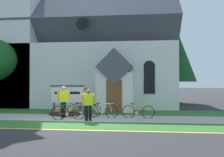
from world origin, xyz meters
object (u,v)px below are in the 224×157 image
Objects in this scene: bicycle_black at (69,112)px; roadside_conifer at (175,53)px; cyclist_in_yellow_jersey at (63,99)px; bicycle_white at (138,111)px; bicycle_green at (83,111)px; church_sign at (67,95)px; bicycle_silver at (103,111)px; cyclist_in_blue_jersey at (88,103)px; cyclist_in_red_jersey at (86,100)px.

bicycle_black is 13.18m from roadside_conifer.
cyclist_in_yellow_jersey is (-0.48, 0.65, 0.65)m from bicycle_black.
bicycle_white is (3.59, 0.93, -0.02)m from bicycle_black.
church_sign is at bearing 130.88° from bicycle_green.
church_sign reaches higher than cyclist_in_yellow_jersey.
bicycle_silver reaches higher than bicycle_white.
church_sign is at bearing 125.49° from cyclist_in_blue_jersey.
roadside_conifer is (6.35, 8.89, 3.73)m from cyclist_in_red_jersey.
bicycle_white is (4.37, -1.44, -0.80)m from church_sign.
bicycle_white is at bearing 14.54° from bicycle_black.
church_sign is 1.75m from cyclist_in_yellow_jersey.
bicycle_green is at bearing -178.25° from bicycle_white.
bicycle_black is 1.04m from cyclist_in_yellow_jersey.
roadside_conifer reaches higher than bicycle_white.
church_sign reaches higher than bicycle_silver.
church_sign is 1.65m from cyclist_in_red_jersey.
cyclist_in_red_jersey is at bearing 86.18° from bicycle_green.
bicycle_green reaches higher than bicycle_black.
cyclist_in_yellow_jersey reaches higher than bicycle_black.
roadside_conifer reaches higher than bicycle_green.
bicycle_green is (0.54, 0.84, 0.00)m from bicycle_black.
cyclist_in_yellow_jersey is (-1.03, -0.18, 0.64)m from bicycle_green.
cyclist_in_yellow_jersey is at bearing -169.77° from bicycle_green.
bicycle_silver is 0.23× the size of roadside_conifer.
bicycle_white is 10.88m from roadside_conifer.
cyclist_in_yellow_jersey reaches higher than cyclist_in_red_jersey.
bicycle_green is at bearing 57.04° from bicycle_black.
bicycle_black is 0.98× the size of bicycle_white.
cyclist_in_yellow_jersey reaches higher than cyclist_in_blue_jersey.
cyclist_in_red_jersey is at bearing 154.43° from bicycle_silver.
cyclist_in_blue_jersey reaches higher than bicycle_white.
bicycle_silver is 0.97× the size of bicycle_green.
cyclist_in_blue_jersey is at bearing -54.51° from church_sign.
cyclist_in_red_jersey is (-1.08, 0.52, 0.55)m from bicycle_silver.
bicycle_white is at bearing -0.55° from bicycle_silver.
bicycle_black is at bearing -53.60° from cyclist_in_yellow_jersey.
bicycle_black is 0.99× the size of cyclist_in_yellow_jersey.
cyclist_in_red_jersey is at bearing 37.38° from cyclist_in_yellow_jersey.
bicycle_white is 3.11m from cyclist_in_red_jersey.
bicycle_white is at bearing -18.19° from church_sign.
church_sign is 1.34× the size of cyclist_in_blue_jersey.
cyclist_in_yellow_jersey is 1.08× the size of cyclist_in_red_jersey.
bicycle_white is at bearing -10.14° from cyclist_in_red_jersey.
cyclist_in_yellow_jersey is at bearing -142.62° from cyclist_in_red_jersey.
bicycle_white is at bearing 3.90° from cyclist_in_yellow_jersey.
bicycle_silver is 1.13m from bicycle_green.
cyclist_in_red_jersey reaches higher than cyclist_in_blue_jersey.
church_sign is 0.29× the size of roadside_conifer.
cyclist_in_blue_jersey is at bearing -63.39° from bicycle_green.
cyclist_in_blue_jersey is 0.98× the size of cyclist_in_red_jersey.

